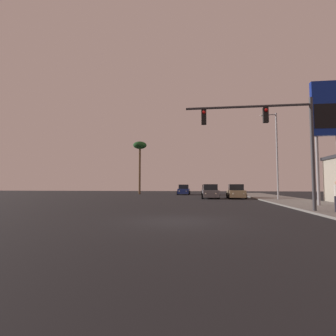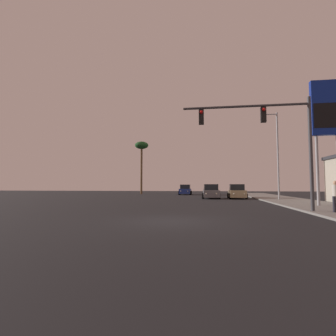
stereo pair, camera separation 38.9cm
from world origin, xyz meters
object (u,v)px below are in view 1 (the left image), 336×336
object	(u,v)px
car_grey	(210,192)
palm_tree_far	(140,148)
traffic_light_mast	(274,131)
car_tan	(236,192)
street_lamp	(276,151)
car_white	(207,190)
car_blue	(184,190)
gas_station_sign	(326,115)

from	to	relation	value
car_grey	palm_tree_far	bearing A→B (deg)	-51.03
palm_tree_far	car_grey	bearing A→B (deg)	-48.97
traffic_light_mast	palm_tree_far	world-z (taller)	palm_tree_far
car_tan	street_lamp	bearing A→B (deg)	137.76
car_white	car_tan	size ratio (longest dim) A/B	1.00
car_white	car_blue	size ratio (longest dim) A/B	1.00
car_white	traffic_light_mast	bearing A→B (deg)	97.81
car_grey	car_tan	world-z (taller)	same
car_white	traffic_light_mast	size ratio (longest dim) A/B	0.59
car_grey	car_blue	bearing A→B (deg)	-73.97
palm_tree_far	gas_station_sign	bearing A→B (deg)	-51.73
car_blue	gas_station_sign	size ratio (longest dim) A/B	0.48
car_white	street_lamp	distance (m)	17.21
car_tan	street_lamp	world-z (taller)	street_lamp
car_tan	car_blue	bearing A→B (deg)	-58.91
gas_station_sign	car_tan	bearing A→B (deg)	113.20
street_lamp	palm_tree_far	world-z (taller)	palm_tree_far
traffic_light_mast	gas_station_sign	xyz separation A→B (m)	(4.77, 4.24, 1.89)
car_white	car_grey	size ratio (longest dim) A/B	1.00
car_white	car_grey	xyz separation A→B (m)	(0.11, -11.84, 0.00)
car_tan	traffic_light_mast	bearing A→B (deg)	92.11
street_lamp	palm_tree_far	xyz separation A→B (m)	(-18.66, 17.11, 3.04)
car_tan	car_blue	distance (m)	14.14
traffic_light_mast	gas_station_sign	world-z (taller)	gas_station_sign
car_tan	traffic_light_mast	xyz separation A→B (m)	(0.27, -15.98, 3.97)
traffic_light_mast	gas_station_sign	size ratio (longest dim) A/B	0.81
car_tan	palm_tree_far	world-z (taller)	palm_tree_far
traffic_light_mast	palm_tree_far	xyz separation A→B (m)	(-15.25, 29.61, 3.43)
car_blue	gas_station_sign	xyz separation A→B (m)	(12.09, -23.99, 5.86)
car_white	car_blue	distance (m)	3.97
car_tan	gas_station_sign	distance (m)	14.05
car_white	palm_tree_far	xyz separation A→B (m)	(-11.86, 1.91, 7.40)
car_white	car_grey	bearing A→B (deg)	91.39
car_blue	car_tan	bearing A→B (deg)	119.30
car_grey	car_tan	size ratio (longest dim) A/B	1.00
car_tan	palm_tree_far	size ratio (longest dim) A/B	0.46
car_grey	street_lamp	distance (m)	8.66
car_tan	car_blue	xyz separation A→B (m)	(-7.05, 12.25, 0.00)
car_tan	traffic_light_mast	size ratio (longest dim) A/B	0.59
car_blue	street_lamp	xyz separation A→B (m)	(10.74, -15.73, 4.36)
car_grey	traffic_light_mast	xyz separation A→B (m)	(3.28, -15.86, 3.97)
car_grey	car_blue	world-z (taller)	same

